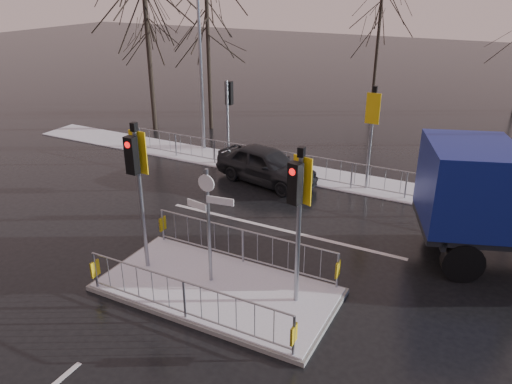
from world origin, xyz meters
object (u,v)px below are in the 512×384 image
at_px(flatbed_truck, 505,203).
at_px(car_far_lane, 266,165).
at_px(traffic_island, 216,278).
at_px(street_lamp_left, 201,49).

bearing_deg(flatbed_truck, car_far_lane, 164.54).
bearing_deg(traffic_island, car_far_lane, 106.63).
height_order(car_far_lane, street_lamp_left, street_lamp_left).
height_order(flatbed_truck, street_lamp_left, street_lamp_left).
distance_m(traffic_island, flatbed_truck, 7.95).
xyz_separation_m(flatbed_truck, street_lamp_left, (-12.55, 4.63, 2.70)).
xyz_separation_m(traffic_island, car_far_lane, (-2.14, 7.15, 0.31)).
bearing_deg(car_far_lane, traffic_island, -151.18).
xyz_separation_m(traffic_island, street_lamp_left, (-6.42, 9.49, 4.10)).
bearing_deg(street_lamp_left, flatbed_truck, -20.24).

